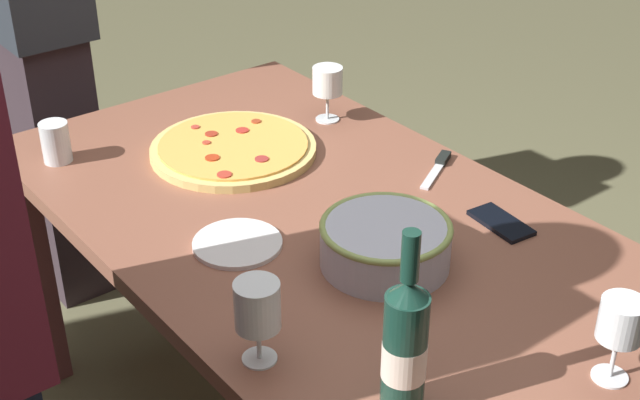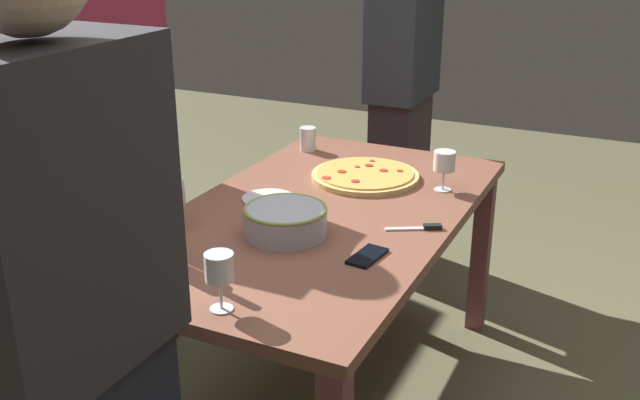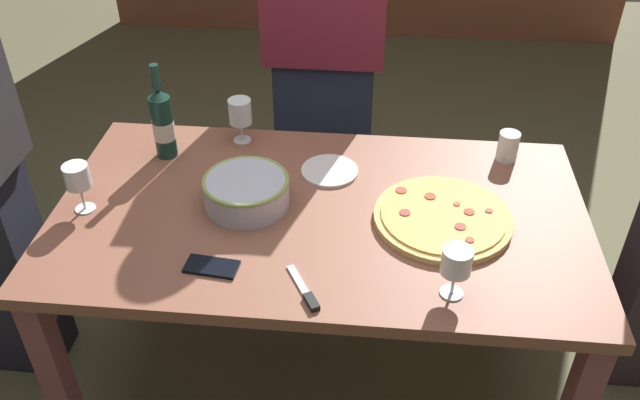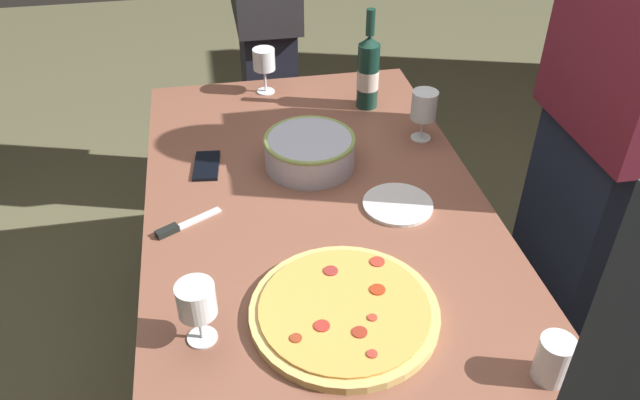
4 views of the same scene
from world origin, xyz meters
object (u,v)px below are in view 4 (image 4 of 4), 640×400
person_guest_right (613,123)px  wine_bottle (368,71)px  cup_amber (554,359)px  pizza_knife (180,226)px  wine_glass_far_left (424,108)px  serving_bowl (310,150)px  dining_table (320,239)px  side_plate (398,204)px  wine_glass_near_pizza (197,303)px  wine_glass_by_bottle (264,62)px  cell_phone (207,166)px  person_host (265,11)px  pizza (344,311)px

person_guest_right → wine_bottle: bearing=-44.5°
cup_amber → wine_bottle: bearing=-175.9°
pizza_knife → wine_glass_far_left: bearing=112.8°
pizza_knife → cup_amber: bearing=49.7°
serving_bowl → person_guest_right: bearing=78.8°
dining_table → side_plate: bearing=86.8°
dining_table → person_guest_right: 0.86m
dining_table → wine_bottle: 0.64m
wine_bottle → wine_glass_near_pizza: bearing=-32.2°
dining_table → wine_glass_by_bottle: wine_glass_by_bottle is taller
serving_bowl → cell_phone: 0.30m
wine_glass_far_left → cell_phone: 0.66m
serving_bowl → wine_glass_near_pizza: size_ratio=1.78×
dining_table → wine_glass_near_pizza: 0.53m
wine_glass_far_left → person_host: (-0.84, -0.38, 0.02)m
cell_phone → wine_bottle: bearing=-146.7°
person_host → pizza: bearing=-0.7°
serving_bowl → wine_glass_near_pizza: 0.68m
side_plate → pizza_knife: size_ratio=1.10×
dining_table → cup_amber: 0.70m
cup_amber → pizza_knife: size_ratio=0.59×
dining_table → wine_glass_by_bottle: (-0.70, -0.06, 0.20)m
wine_glass_far_left → pizza_knife: size_ratio=0.93×
wine_glass_far_left → person_host: size_ratio=0.09×
dining_table → pizza_knife: 0.37m
side_plate → person_guest_right: bearing=96.7°
serving_bowl → wine_bottle: (-0.32, 0.25, 0.07)m
cup_amber → cell_phone: cup_amber is taller
dining_table → pizza: (0.36, -0.01, 0.11)m
cup_amber → person_guest_right: 0.82m
wine_glass_near_pizza → pizza_knife: bearing=-173.5°
cup_amber → wine_glass_by_bottle: bearing=-162.8°
pizza → pizza_knife: pizza is taller
pizza → serving_bowl: (-0.59, 0.03, 0.04)m
dining_table → person_host: bearing=-179.6°
dining_table → wine_bottle: wine_bottle is taller
wine_glass_by_bottle → person_guest_right: 1.10m
person_host → serving_bowl: bearing=0.8°
wine_glass_far_left → cell_phone: bearing=-86.4°
person_guest_right → serving_bowl: bearing=-15.5°
dining_table → serving_bowl: (-0.22, 0.01, 0.14)m
cup_amber → person_host: size_ratio=0.06×
cell_phone → wine_glass_by_bottle: bearing=-110.4°
side_plate → cell_phone: same height
serving_bowl → person_host: size_ratio=0.15×
serving_bowl → person_guest_right: size_ratio=0.15×
serving_bowl → wine_glass_near_pizza: bearing=-28.8°
pizza → wine_bottle: size_ratio=1.24×
wine_bottle → person_host: (-0.61, -0.27, -0.00)m
cell_phone → person_guest_right: (0.21, 1.11, 0.14)m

